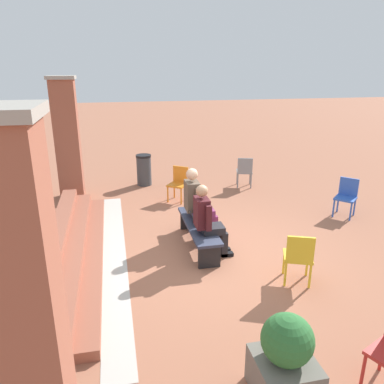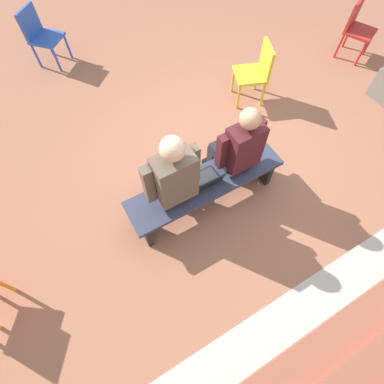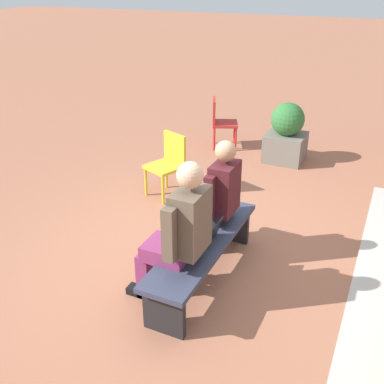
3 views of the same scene
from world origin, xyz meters
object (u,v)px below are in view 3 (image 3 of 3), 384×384
at_px(bench, 203,249).
at_px(laptop, 205,236).
at_px(plastic_chair_near_bench_right, 169,161).
at_px(person_student, 214,197).
at_px(person_adult, 178,231).
at_px(plastic_chair_foreground, 220,120).
at_px(planter, 286,134).

bearing_deg(bench, laptop, 74.58).
distance_m(laptop, plastic_chair_near_bench_right, 1.96).
xyz_separation_m(person_student, laptop, (0.41, 0.08, -0.21)).
bearing_deg(person_student, person_adult, -0.33).
bearing_deg(plastic_chair_foreground, planter, 83.74).
relative_size(bench, plastic_chair_foreground, 2.14).
bearing_deg(plastic_chair_foreground, person_adult, 16.81).
distance_m(plastic_chair_foreground, planter, 1.18).
bearing_deg(person_student, bench, 9.29).
bearing_deg(planter, bench, 1.45).
bearing_deg(person_adult, person_student, 179.67).
distance_m(bench, plastic_chair_near_bench_right, 1.96).
bearing_deg(laptop, person_adult, -12.35).
height_order(plastic_chair_near_bench_right, plastic_chair_foreground, same).
relative_size(person_adult, plastic_chair_near_bench_right, 1.66).
distance_m(bench, laptop, 0.15).
bearing_deg(laptop, person_student, -169.14).
xyz_separation_m(person_adult, plastic_chair_foreground, (-3.93, -1.19, -0.26)).
height_order(bench, plastic_chair_near_bench_right, plastic_chair_near_bench_right).
bearing_deg(plastic_chair_foreground, plastic_chair_near_bench_right, 1.90).
height_order(laptop, plastic_chair_foreground, plastic_chair_foreground).
bearing_deg(bench, person_adult, -10.51).
xyz_separation_m(bench, person_student, (-0.40, -0.07, 0.35)).
relative_size(laptop, plastic_chair_foreground, 0.38).
distance_m(person_student, plastic_chair_near_bench_right, 1.62).
xyz_separation_m(plastic_chair_near_bench_right, planter, (-1.87, 1.10, -0.04)).
height_order(laptop, planter, planter).
relative_size(laptop, planter, 0.34).
relative_size(person_adult, laptop, 4.36).
distance_m(bench, person_adult, 0.55).
distance_m(bench, person_student, 0.54).
bearing_deg(plastic_chair_near_bench_right, bench, 37.57).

